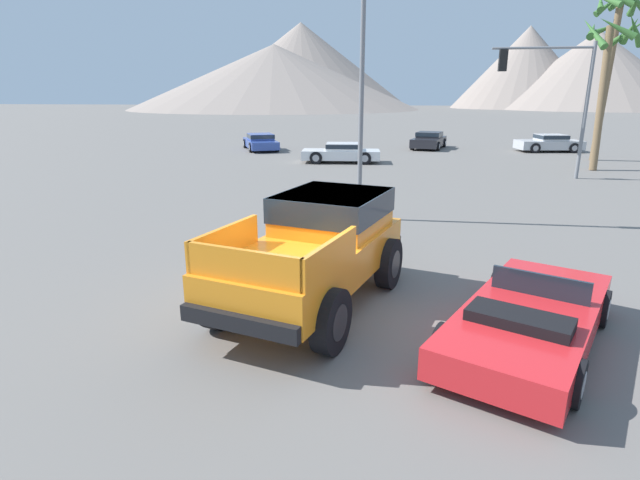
{
  "coord_description": "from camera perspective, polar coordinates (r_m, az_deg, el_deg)",
  "views": [
    {
      "loc": [
        1.14,
        -8.18,
        3.72
      ],
      "look_at": [
        -0.19,
        1.14,
        0.95
      ],
      "focal_mm": 28.0,
      "sensor_mm": 36.0,
      "label": 1
    }
  ],
  "objects": [
    {
      "name": "street_lamp_post",
      "position": [
        15.07,
        4.86,
        19.89
      ],
      "size": [
        0.9,
        0.24,
        7.75
      ],
      "color": "slate",
      "rests_on": "ground_plane"
    },
    {
      "name": "red_convertible_car",
      "position": [
        8.32,
        22.81,
        -8.43
      ],
      "size": [
        3.5,
        4.66,
        1.0
      ],
      "rotation": [
        0.0,
        0.0,
        -0.47
      ],
      "color": "red",
      "rests_on": "ground_plane"
    },
    {
      "name": "ground_plane",
      "position": [
        9.06,
        0.19,
        -7.84
      ],
      "size": [
        320.0,
        320.0,
        0.0
      ],
      "primitive_type": "plane",
      "color": "slate"
    },
    {
      "name": "traffic_light_main",
      "position": [
        24.92,
        24.83,
        15.88
      ],
      "size": [
        4.28,
        0.38,
        5.85
      ],
      "rotation": [
        0.0,
        0.0,
        3.14
      ],
      "color": "slate",
      "rests_on": "ground_plane"
    },
    {
      "name": "palm_tree_tall",
      "position": [
        28.74,
        30.17,
        17.75
      ],
      "size": [
        3.12,
        2.97,
        7.26
      ],
      "color": "brown",
      "rests_on": "ground_plane"
    },
    {
      "name": "parked_car_blue",
      "position": [
        34.96,
        -6.82,
        11.12
      ],
      "size": [
        3.5,
        4.93,
        1.09
      ],
      "rotation": [
        0.0,
        0.0,
        0.42
      ],
      "color": "#334C9E",
      "rests_on": "ground_plane"
    },
    {
      "name": "orange_pickup_truck",
      "position": [
        9.08,
        -0.09,
        -0.3
      ],
      "size": [
        3.27,
        5.22,
        1.93
      ],
      "rotation": [
        0.0,
        0.0,
        -0.29
      ],
      "color": "orange",
      "rests_on": "ground_plane"
    },
    {
      "name": "parked_car_white",
      "position": [
        28.26,
        2.46,
        9.98
      ],
      "size": [
        4.4,
        2.11,
        1.07
      ],
      "rotation": [
        0.0,
        0.0,
        1.64
      ],
      "color": "white",
      "rests_on": "ground_plane"
    },
    {
      "name": "palm_tree_short",
      "position": [
        33.05,
        30.51,
        19.49
      ],
      "size": [
        2.84,
        2.7,
        9.05
      ],
      "color": "brown",
      "rests_on": "ground_plane"
    },
    {
      "name": "distant_mountain_range",
      "position": [
        134.04,
        6.43,
        18.7
      ],
      "size": [
        135.35,
        79.28,
        21.7
      ],
      "color": "gray",
      "rests_on": "ground_plane"
    },
    {
      "name": "parked_car_dark",
      "position": [
        36.42,
        12.34,
        11.1
      ],
      "size": [
        2.78,
        4.46,
        1.14
      ],
      "rotation": [
        0.0,
        0.0,
        2.89
      ],
      "color": "#232328",
      "rests_on": "ground_plane"
    },
    {
      "name": "parked_car_silver",
      "position": [
        36.9,
        24.74,
        10.06
      ],
      "size": [
        4.3,
        2.42,
        1.12
      ],
      "rotation": [
        0.0,
        0.0,
        1.72
      ],
      "color": "#B7BABF",
      "rests_on": "ground_plane"
    }
  ]
}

